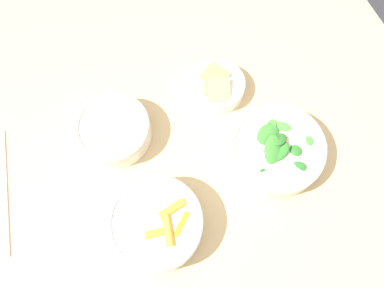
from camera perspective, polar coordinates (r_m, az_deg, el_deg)
ground_plane at (r=1.51m, az=1.35°, el=-9.95°), size 10.00×10.00×0.00m
dining_table at (r=0.88m, az=2.27°, el=-2.48°), size 1.11×1.00×0.75m
bowl_carrots at (r=0.71m, az=-5.41°, el=-11.96°), size 0.17×0.17×0.07m
bowl_greens at (r=0.76m, az=12.79°, el=-0.80°), size 0.19×0.19×0.08m
bowl_beans_hotdog at (r=0.78m, az=-11.77°, el=2.08°), size 0.15×0.15×0.05m
bowl_cookies at (r=0.81m, az=3.93°, el=8.87°), size 0.12×0.12×0.05m
ruler at (r=0.84m, az=-27.21°, el=-6.43°), size 0.26×0.07×0.00m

